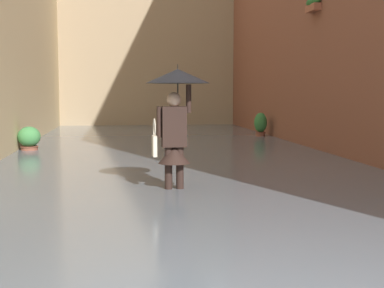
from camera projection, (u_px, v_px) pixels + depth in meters
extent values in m
plane|color=slate|center=(169.00, 158.00, 13.78)|extent=(60.00, 60.00, 0.00)
cube|color=slate|center=(169.00, 155.00, 13.78)|extent=(8.57, 27.15, 0.17)
cube|color=#9E563D|center=(313.00, 8.00, 14.00)|extent=(0.20, 0.70, 0.18)
ellipsoid|color=#2D7033|center=(313.00, 2.00, 13.98)|extent=(0.28, 0.76, 0.24)
cube|color=tan|center=(147.00, 41.00, 24.71)|extent=(11.37, 1.80, 8.01)
cube|color=black|center=(169.00, 197.00, 8.48)|extent=(0.12, 0.24, 0.10)
cylinder|color=black|center=(168.00, 170.00, 8.44)|extent=(0.12, 0.12, 0.74)
cube|color=black|center=(180.00, 196.00, 8.51)|extent=(0.12, 0.24, 0.10)
cylinder|color=black|center=(180.00, 170.00, 8.47)|extent=(0.12, 0.12, 0.74)
cube|color=black|center=(174.00, 127.00, 8.39)|extent=(0.39, 0.23, 0.63)
cone|color=black|center=(174.00, 154.00, 8.43)|extent=(0.51, 0.51, 0.28)
sphere|color=#DBB293|center=(174.00, 99.00, 8.35)|extent=(0.23, 0.23, 0.23)
cylinder|color=black|center=(189.00, 99.00, 8.38)|extent=(0.09, 0.09, 0.44)
cylinder|color=black|center=(159.00, 122.00, 8.34)|extent=(0.09, 0.09, 0.48)
cylinder|color=black|center=(178.00, 91.00, 8.34)|extent=(0.02, 0.02, 0.47)
cone|color=black|center=(178.00, 76.00, 8.32)|extent=(1.00, 1.00, 0.22)
cylinder|color=black|center=(178.00, 67.00, 8.31)|extent=(0.01, 0.01, 0.08)
cube|color=beige|center=(154.00, 146.00, 8.35)|extent=(0.07, 0.28, 0.32)
torus|color=beige|center=(154.00, 128.00, 8.32)|extent=(0.03, 0.30, 0.30)
cylinder|color=brown|center=(30.00, 152.00, 14.06)|extent=(0.42, 0.42, 0.26)
torus|color=brown|center=(29.00, 147.00, 14.05)|extent=(0.46, 0.46, 0.04)
ellipsoid|color=#428947|center=(29.00, 137.00, 14.02)|extent=(0.59, 0.59, 0.53)
cylinder|color=brown|center=(260.00, 137.00, 18.40)|extent=(0.32, 0.32, 0.30)
torus|color=brown|center=(260.00, 132.00, 18.38)|extent=(0.36, 0.36, 0.04)
ellipsoid|color=#387F3D|center=(261.00, 123.00, 18.35)|extent=(0.44, 0.44, 0.67)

